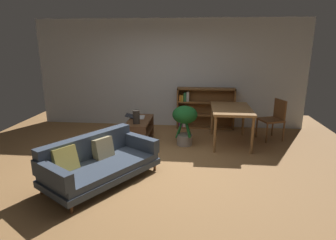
% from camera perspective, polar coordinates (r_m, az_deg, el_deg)
% --- Properties ---
extents(ground_plane, '(8.16, 8.16, 0.00)m').
position_cam_1_polar(ground_plane, '(5.04, -2.84, -9.55)').
color(ground_plane, '#9E7042').
extents(back_wall_panel, '(6.80, 0.10, 2.70)m').
position_cam_1_polar(back_wall_panel, '(7.30, 0.21, 9.30)').
color(back_wall_panel, silver).
rests_on(back_wall_panel, ground_plane).
extents(fabric_couch, '(1.71, 1.96, 0.69)m').
position_cam_1_polar(fabric_couch, '(4.63, -13.98, -8.08)').
color(fabric_couch, '#56351E').
rests_on(fabric_couch, ground_plane).
extents(media_console, '(0.46, 1.05, 0.51)m').
position_cam_1_polar(media_console, '(6.20, -5.76, -2.27)').
color(media_console, '#56351E').
rests_on(media_console, ground_plane).
extents(open_laptop, '(0.44, 0.34, 0.07)m').
position_cam_1_polar(open_laptop, '(6.30, -6.45, 0.67)').
color(open_laptop, silver).
rests_on(open_laptop, media_console).
extents(desk_speaker, '(0.14, 0.14, 0.28)m').
position_cam_1_polar(desk_speaker, '(5.81, -6.43, 0.62)').
color(desk_speaker, '#2D2823').
rests_on(desk_speaker, media_console).
extents(potted_floor_plant, '(0.53, 0.53, 0.85)m').
position_cam_1_polar(potted_floor_plant, '(5.94, 3.43, 0.07)').
color(potted_floor_plant, '#9E9389').
rests_on(potted_floor_plant, ground_plane).
extents(dining_table, '(0.82, 1.25, 0.79)m').
position_cam_1_polar(dining_table, '(6.15, 12.64, 1.64)').
color(dining_table, olive).
rests_on(dining_table, ground_plane).
extents(dining_chair_near, '(0.58, 0.57, 0.91)m').
position_cam_1_polar(dining_chair_near, '(6.74, 20.62, 0.51)').
color(dining_chair_near, brown).
rests_on(dining_chair_near, ground_plane).
extents(bookshelf, '(1.44, 0.28, 1.03)m').
position_cam_1_polar(bookshelf, '(7.24, 6.89, 2.39)').
color(bookshelf, brown).
rests_on(bookshelf, ground_plane).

